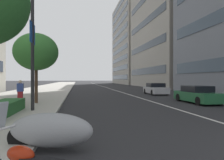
% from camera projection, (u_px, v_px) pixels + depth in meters
% --- Properties ---
extents(sidewalk_right_plaza, '(160.00, 8.35, 0.15)m').
position_uv_depth(sidewalk_right_plaza, '(42.00, 90.00, 31.47)').
color(sidewalk_right_plaza, '#B2ADA3').
rests_on(sidewalk_right_plaza, ground).
extents(lane_centre_stripe, '(110.00, 0.16, 0.01)m').
position_uv_depth(lane_centre_stripe, '(110.00, 89.00, 38.24)').
color(lane_centre_stripe, silver).
rests_on(lane_centre_stripe, ground).
extents(motorcycle_second_in_row, '(1.36, 2.32, 0.97)m').
position_uv_depth(motorcycle_second_in_row, '(50.00, 130.00, 5.31)').
color(motorcycle_second_in_row, gray).
rests_on(motorcycle_second_in_row, ground).
extents(car_lead_in_lane, '(4.39, 1.82, 1.31)m').
position_uv_depth(car_lead_in_lane, '(197.00, 95.00, 15.92)').
color(car_lead_in_lane, '#236038').
rests_on(car_lead_in_lane, ground).
extents(car_far_down_avenue, '(4.20, 2.03, 1.33)m').
position_uv_depth(car_far_down_avenue, '(156.00, 89.00, 24.69)').
color(car_far_down_avenue, '#B7B7BC').
rests_on(car_far_down_avenue, ground).
extents(street_lamp_with_banners, '(1.26, 2.62, 9.45)m').
position_uv_depth(street_lamp_with_banners, '(39.00, 8.00, 11.20)').
color(street_lamp_with_banners, '#232326').
rests_on(street_lamp_with_banners, sidewalk_right_plaza).
extents(clipped_hedge_bed, '(4.33, 1.10, 0.59)m').
position_uv_depth(clipped_hedge_bed, '(1.00, 108.00, 9.81)').
color(clipped_hedge_bed, '#28602D').
rests_on(clipped_hedge_bed, sidewalk_right_plaza).
extents(street_tree_near_plaza_corner, '(3.06, 3.06, 4.89)m').
position_uv_depth(street_tree_near_plaza_corner, '(36.00, 52.00, 14.60)').
color(street_tree_near_plaza_corner, '#473323').
rests_on(street_tree_near_plaza_corner, sidewalk_right_plaza).
extents(street_tree_far_plaza, '(2.78, 2.78, 5.40)m').
position_uv_depth(street_tree_far_plaza, '(36.00, 55.00, 22.19)').
color(street_tree_far_plaza, '#473323').
rests_on(street_tree_far_plaza, sidewalk_right_plaza).
extents(pedestrian_on_plaza, '(0.27, 0.40, 1.60)m').
position_uv_depth(pedestrian_on_plaza, '(20.00, 92.00, 14.35)').
color(pedestrian_on_plaza, maroon).
rests_on(pedestrian_on_plaza, sidewalk_right_plaza).
extents(office_tower_mid_left, '(29.08, 18.79, 30.08)m').
position_uv_depth(office_tower_mid_left, '(144.00, 43.00, 77.30)').
color(office_tower_mid_left, gray).
rests_on(office_tower_mid_left, ground).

